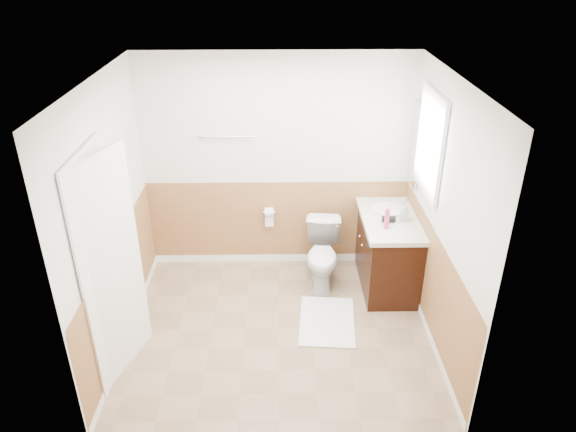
{
  "coord_description": "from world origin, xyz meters",
  "views": [
    {
      "loc": [
        0.02,
        -4.25,
        3.47
      ],
      "look_at": [
        0.1,
        0.25,
        1.15
      ],
      "focal_mm": 33.22,
      "sensor_mm": 36.0,
      "label": 1
    }
  ],
  "objects_px": {
    "lotion_bottle": "(387,219)",
    "soap_dispenser": "(405,213)",
    "bath_mat": "(327,321)",
    "vanity_cabinet": "(387,252)",
    "toilet": "(323,255)"
  },
  "relations": [
    {
      "from": "lotion_bottle",
      "to": "soap_dispenser",
      "type": "bearing_deg",
      "value": 36.66
    },
    {
      "from": "bath_mat",
      "to": "soap_dispenser",
      "type": "height_order",
      "value": "soap_dispenser"
    },
    {
      "from": "vanity_cabinet",
      "to": "soap_dispenser",
      "type": "relative_size",
      "value": 6.42
    },
    {
      "from": "bath_mat",
      "to": "toilet",
      "type": "bearing_deg",
      "value": 90.0
    },
    {
      "from": "toilet",
      "to": "bath_mat",
      "type": "height_order",
      "value": "toilet"
    },
    {
      "from": "toilet",
      "to": "bath_mat",
      "type": "bearing_deg",
      "value": -85.04
    },
    {
      "from": "vanity_cabinet",
      "to": "lotion_bottle",
      "type": "bearing_deg",
      "value": -110.34
    },
    {
      "from": "bath_mat",
      "to": "lotion_bottle",
      "type": "xyz_separation_m",
      "value": [
        0.62,
        0.44,
        0.95
      ]
    },
    {
      "from": "toilet",
      "to": "lotion_bottle",
      "type": "bearing_deg",
      "value": -20.1
    },
    {
      "from": "vanity_cabinet",
      "to": "lotion_bottle",
      "type": "relative_size",
      "value": 5.0
    },
    {
      "from": "lotion_bottle",
      "to": "vanity_cabinet",
      "type": "bearing_deg",
      "value": 69.66
    },
    {
      "from": "toilet",
      "to": "lotion_bottle",
      "type": "distance_m",
      "value": 0.91
    },
    {
      "from": "bath_mat",
      "to": "soap_dispenser",
      "type": "bearing_deg",
      "value": 35.89
    },
    {
      "from": "lotion_bottle",
      "to": "bath_mat",
      "type": "bearing_deg",
      "value": -144.39
    },
    {
      "from": "toilet",
      "to": "bath_mat",
      "type": "xyz_separation_m",
      "value": [
        0.0,
        -0.73,
        -0.34
      ]
    }
  ]
}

